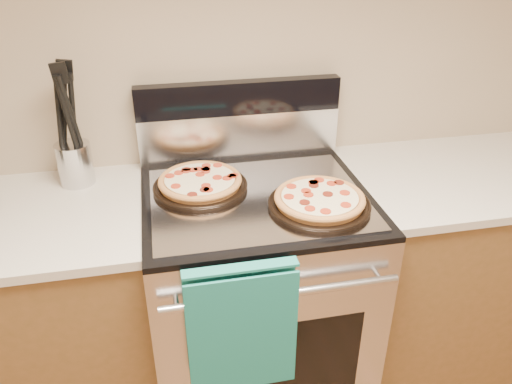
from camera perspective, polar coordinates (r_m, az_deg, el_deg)
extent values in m
plane|color=tan|center=(1.86, -2.28, 16.71)|extent=(4.00, 0.00, 4.00)
cube|color=#B7B7BC|center=(1.96, 0.00, -12.41)|extent=(0.76, 0.68, 0.90)
cube|color=black|center=(1.72, 2.39, -19.61)|extent=(0.56, 0.01, 0.40)
cube|color=black|center=(1.69, 0.00, -0.58)|extent=(0.76, 0.68, 0.02)
cube|color=silver|center=(1.92, -1.88, 6.48)|extent=(0.76, 0.06, 0.18)
cube|color=black|center=(1.87, -1.95, 10.75)|extent=(0.76, 0.06, 0.12)
cylinder|color=silver|center=(1.45, 3.06, -11.56)|extent=(0.70, 0.03, 0.03)
cube|color=gray|center=(1.66, 0.21, -0.69)|extent=(0.70, 0.55, 0.01)
cube|color=brown|center=(2.05, -25.94, -14.16)|extent=(1.00, 0.62, 0.88)
cube|color=brown|center=(2.29, 22.22, -8.28)|extent=(1.00, 0.62, 0.88)
cube|color=beige|center=(2.06, 24.52, 1.93)|extent=(1.02, 0.64, 0.03)
cylinder|color=silver|center=(1.86, -19.96, 3.07)|extent=(0.16, 0.16, 0.15)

